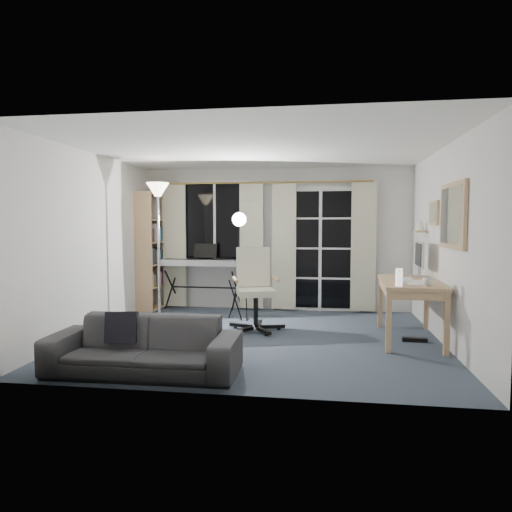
{
  "coord_description": "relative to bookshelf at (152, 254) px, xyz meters",
  "views": [
    {
      "loc": [
        0.79,
        -5.72,
        1.46
      ],
      "look_at": [
        -0.1,
        0.35,
        1.03
      ],
      "focal_mm": 32.0,
      "sensor_mm": 36.0,
      "label": 1
    }
  ],
  "objects": [
    {
      "name": "french_door",
      "position": [
        2.88,
        0.2,
        0.08
      ],
      "size": [
        1.32,
        0.09,
        2.11
      ],
      "color": "white",
      "rests_on": "floor"
    },
    {
      "name": "desk",
      "position": [
        4.01,
        -1.61,
        -0.28
      ],
      "size": [
        0.77,
        1.43,
        0.75
      ],
      "rotation": [
        0.0,
        0.0,
        -0.05
      ],
      "color": "#A88556",
      "rests_on": "floor"
    },
    {
      "name": "sofa",
      "position": [
        1.19,
        -3.33,
        -0.58
      ],
      "size": [
        1.86,
        0.57,
        0.72
      ],
      "rotation": [
        0.0,
        0.0,
        0.02
      ],
      "color": "#323234",
      "rests_on": "floor"
    },
    {
      "name": "monitor",
      "position": [
        4.2,
        -1.15,
        0.09
      ],
      "size": [
        0.19,
        0.54,
        0.47
      ],
      "rotation": [
        0.0,
        0.0,
        -0.05
      ],
      "color": "silver",
      "rests_on": "desk"
    },
    {
      "name": "framed_print",
      "position": [
        4.35,
        -1.23,
        0.66
      ],
      "size": [
        0.03,
        0.42,
        0.32
      ],
      "color": "tan",
      "rests_on": "floor"
    },
    {
      "name": "desk_clutter",
      "position": [
        3.94,
        -1.83,
        -0.35
      ],
      "size": [
        0.47,
        0.85,
        0.95
      ],
      "rotation": [
        0.0,
        0.0,
        -0.05
      ],
      "color": "white",
      "rests_on": "desk"
    },
    {
      "name": "floor",
      "position": [
        2.13,
        -1.78,
        -0.95
      ],
      "size": [
        4.5,
        4.0,
        0.02
      ],
      "primitive_type": "cube",
      "color": "#36404F",
      "rests_on": "ground"
    },
    {
      "name": "bookshelf",
      "position": [
        0.0,
        0.0,
        0.0
      ],
      "size": [
        0.36,
        0.94,
        1.98
      ],
      "rotation": [
        0.0,
        0.0,
        -0.05
      ],
      "color": "tan",
      "rests_on": "floor"
    },
    {
      "name": "office_chair",
      "position": [
        1.98,
        -1.29,
        -0.27
      ],
      "size": [
        0.79,
        0.76,
        1.14
      ],
      "rotation": [
        0.0,
        0.0,
        0.29
      ],
      "color": "black",
      "rests_on": "floor"
    },
    {
      "name": "wall_shelf",
      "position": [
        4.29,
        -0.73,
        0.47
      ],
      "size": [
        0.16,
        0.3,
        0.18
      ],
      "color": "tan",
      "rests_on": "floor"
    },
    {
      "name": "torchiere_lamp",
      "position": [
        0.57,
        -1.2,
        0.7
      ],
      "size": [
        0.41,
        0.41,
        2.05
      ],
      "rotation": [
        0.0,
        0.0,
        -0.3
      ],
      "color": "#B2B2B7",
      "rests_on": "floor"
    },
    {
      "name": "window",
      "position": [
        1.08,
        0.2,
        0.56
      ],
      "size": [
        1.2,
        0.08,
        1.4
      ],
      "color": "white",
      "rests_on": "floor"
    },
    {
      "name": "curtains",
      "position": [
        1.99,
        0.1,
        0.15
      ],
      "size": [
        3.6,
        0.07,
        2.13
      ],
      "color": "gold",
      "rests_on": "floor"
    },
    {
      "name": "studio_light",
      "position": [
        1.68,
        -0.8,
        0.4
      ],
      "size": [
        0.35,
        0.36,
        1.67
      ],
      "rotation": [
        0.0,
        0.0,
        0.25
      ],
      "color": "black",
      "rests_on": "floor"
    },
    {
      "name": "keyboard_piano",
      "position": [
        0.94,
        -0.08,
        -0.14
      ],
      "size": [
        1.46,
        0.72,
        1.05
      ],
      "rotation": [
        0.0,
        0.0,
        -0.01
      ],
      "color": "black",
      "rests_on": "floor"
    },
    {
      "name": "wall_mirror",
      "position": [
        4.35,
        -2.13,
        0.61
      ],
      "size": [
        0.04,
        0.94,
        0.74
      ],
      "color": "tan",
      "rests_on": "floor"
    },
    {
      "name": "mug",
      "position": [
        4.11,
        -2.11,
        -0.13
      ],
      "size": [
        0.13,
        0.1,
        0.12
      ],
      "primitive_type": "imported",
      "rotation": [
        0.0,
        0.0,
        -0.05
      ],
      "color": "silver",
      "rests_on": "desk"
    }
  ]
}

